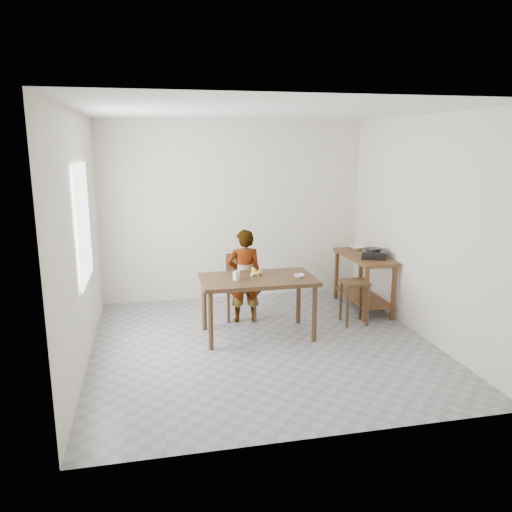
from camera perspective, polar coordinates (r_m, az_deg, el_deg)
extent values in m
cube|color=gray|center=(6.09, 0.81, -10.22)|extent=(4.00, 4.00, 0.04)
cube|color=white|center=(5.62, 0.90, 16.45)|extent=(4.00, 4.00, 0.04)
cube|color=silver|center=(7.66, -2.58, 5.16)|extent=(4.00, 0.04, 2.70)
cube|color=silver|center=(3.81, 7.77, -2.68)|extent=(4.00, 0.04, 2.70)
cube|color=silver|center=(5.61, -19.70, 1.65)|extent=(0.04, 4.00, 2.70)
cube|color=silver|center=(6.46, 18.61, 3.10)|extent=(0.04, 4.00, 2.70)
cube|color=white|center=(5.77, -19.08, 3.51)|extent=(0.02, 1.10, 1.30)
imported|color=white|center=(6.64, -1.34, -2.30)|extent=(0.49, 0.34, 1.27)
cylinder|color=silver|center=(6.02, -2.26, -2.26)|extent=(0.10, 0.10, 0.10)
imported|color=silver|center=(6.14, 4.92, -2.28)|extent=(0.14, 0.14, 0.04)
imported|color=silver|center=(7.63, 11.45, 0.89)|extent=(0.24, 0.24, 0.05)
cube|color=black|center=(7.13, 13.28, 0.22)|extent=(0.43, 0.43, 0.11)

